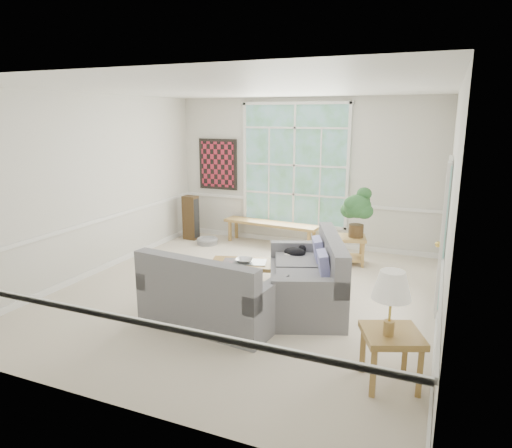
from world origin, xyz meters
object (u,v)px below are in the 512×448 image
Objects in this scene: coffee_table at (245,274)px; end_table at (351,250)px; loveseat_right at (305,272)px; side_table at (390,358)px; loveseat_front at (212,287)px.

end_table is at bearing 37.90° from coffee_table.
loveseat_right is 2.08m from side_table.
loveseat_front is 1.37m from coffee_table.
loveseat_front is at bearing -99.80° from coffee_table.
coffee_table is at bearing 141.96° from side_table.
loveseat_right reaches higher than side_table.
loveseat_front is at bearing -110.86° from end_table.
end_table reaches higher than coffee_table.
coffee_table is (-0.13, 1.33, -0.28)m from loveseat_front.
side_table is (2.31, -0.58, -0.20)m from loveseat_front.
coffee_table is at bearing -126.56° from end_table.
loveseat_right is at bearing 131.03° from side_table.
loveseat_front reaches higher than coffee_table.
end_table is at bearing 106.95° from side_table.
side_table is at bearing -7.43° from loveseat_front.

